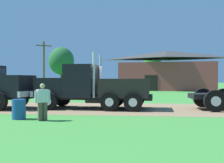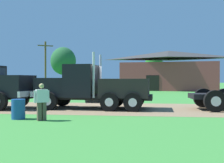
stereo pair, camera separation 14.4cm
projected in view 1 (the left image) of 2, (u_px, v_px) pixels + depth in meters
name	position (u px, v px, depth m)	size (l,w,h in m)	color
ground_plane	(109.00, 108.00, 16.57)	(200.00, 200.00, 0.00)	#3E8C39
dirt_track	(109.00, 108.00, 16.57)	(120.00, 6.69, 0.01)	#8B7252
truck_foreground_white	(92.00, 88.00, 16.31)	(6.86, 2.93, 3.21)	black
visitor_standing_near	(42.00, 101.00, 11.64)	(0.55, 0.48, 1.55)	silver
steel_barrel	(19.00, 109.00, 12.08)	(0.58, 0.58, 0.86)	#19478C
shed_building	(167.00, 71.00, 41.42)	(14.93, 8.24, 5.84)	#923C3C
utility_pole_near	(44.00, 64.00, 40.01)	(1.93, 1.30, 7.04)	brown
tree_mid	(61.00, 61.00, 59.95)	(5.40, 5.40, 8.47)	#513823
tree_right	(152.00, 64.00, 53.13)	(3.39, 3.39, 6.33)	#513823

